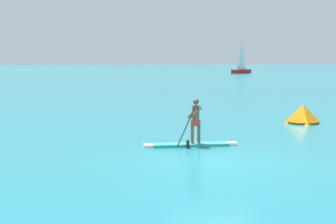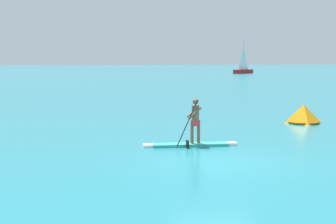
# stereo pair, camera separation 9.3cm
# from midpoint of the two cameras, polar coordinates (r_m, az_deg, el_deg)

# --- Properties ---
(ground) EXTENTS (440.00, 440.00, 0.00)m
(ground) POSITION_cam_midpoint_polar(r_m,az_deg,el_deg) (14.48, 5.64, -6.02)
(ground) COLOR #1E727F
(paddleboarder_mid_center) EXTENTS (3.39, 0.85, 1.74)m
(paddleboarder_mid_center) POSITION_cam_midpoint_polar(r_m,az_deg,el_deg) (17.06, 2.71, -2.80)
(paddleboarder_mid_center) COLOR teal
(paddleboarder_mid_center) RESTS_ON ground
(race_marker_buoy) EXTENTS (1.55, 1.55, 0.91)m
(race_marker_buoy) POSITION_cam_midpoint_polar(r_m,az_deg,el_deg) (23.97, 15.66, -0.34)
(race_marker_buoy) COLOR orange
(race_marker_buoy) RESTS_ON ground
(sailboat_right_horizon) EXTENTS (5.39, 4.65, 6.96)m
(sailboat_right_horizon) POSITION_cam_midpoint_polar(r_m,az_deg,el_deg) (102.12, 8.71, 5.05)
(sailboat_right_horizon) COLOR #A51E1E
(sailboat_right_horizon) RESTS_ON ground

